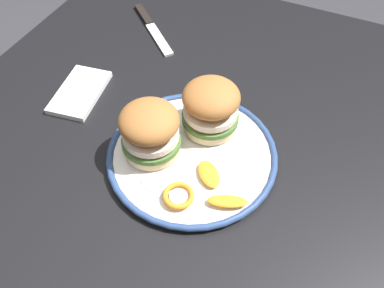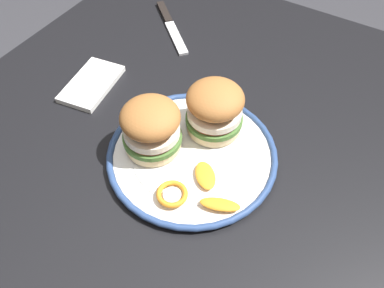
{
  "view_description": "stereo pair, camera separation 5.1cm",
  "coord_description": "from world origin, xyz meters",
  "views": [
    {
      "loc": [
        -0.33,
        -0.24,
        1.33
      ],
      "look_at": [
        0.07,
        -0.06,
        0.78
      ],
      "focal_mm": 37.66,
      "sensor_mm": 36.0,
      "label": 1
    },
    {
      "loc": [
        -0.31,
        -0.29,
        1.33
      ],
      "look_at": [
        0.07,
        -0.06,
        0.78
      ],
      "focal_mm": 37.66,
      "sensor_mm": 36.0,
      "label": 2
    }
  ],
  "objects": [
    {
      "name": "orange_peel_curled",
      "position": [
        -0.02,
        -0.08,
        0.76
      ],
      "size": [
        0.07,
        0.07,
        0.01
      ],
      "color": "orange",
      "rests_on": "dinner_plate"
    },
    {
      "name": "dining_table",
      "position": [
        0.0,
        0.0,
        0.64
      ],
      "size": [
        1.3,
        0.94,
        0.74
      ],
      "color": "black",
      "rests_on": "ground"
    },
    {
      "name": "sandwich_half_right",
      "position": [
        0.14,
        -0.06,
        0.81
      ],
      "size": [
        0.14,
        0.14,
        0.1
      ],
      "color": "beige",
      "rests_on": "dinner_plate"
    },
    {
      "name": "orange_peel_strip_short",
      "position": [
        0.0,
        -0.15,
        0.76
      ],
      "size": [
        0.05,
        0.07,
        0.01
      ],
      "color": "orange",
      "rests_on": "dinner_plate"
    },
    {
      "name": "orange_peel_strip_long",
      "position": [
        0.04,
        -0.1,
        0.76
      ],
      "size": [
        0.07,
        0.07,
        0.01
      ],
      "color": "orange",
      "rests_on": "dinner_plate"
    },
    {
      "name": "table_knife",
      "position": [
        0.4,
        0.21,
        0.74
      ],
      "size": [
        0.16,
        0.18,
        0.01
      ],
      "color": "silver",
      "rests_on": "dining_table"
    },
    {
      "name": "folded_napkin",
      "position": [
        0.13,
        0.23,
        0.75
      ],
      "size": [
        0.16,
        0.11,
        0.01
      ],
      "primitive_type": "cube",
      "rotation": [
        0.0,
        0.0,
        0.16
      ],
      "color": "white",
      "rests_on": "dining_table"
    },
    {
      "name": "dinner_plate",
      "position": [
        0.07,
        -0.06,
        0.75
      ],
      "size": [
        0.31,
        0.31,
        0.02
      ],
      "color": "white",
      "rests_on": "dining_table"
    },
    {
      "name": "sandwich_half_left",
      "position": [
        0.05,
        0.01,
        0.81
      ],
      "size": [
        0.15,
        0.15,
        0.1
      ],
      "color": "beige",
      "rests_on": "dinner_plate"
    }
  ]
}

